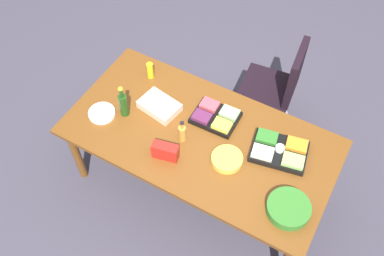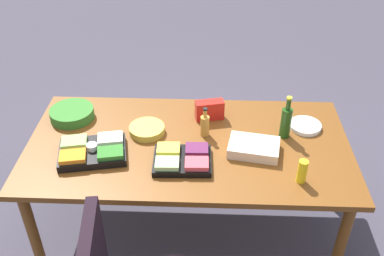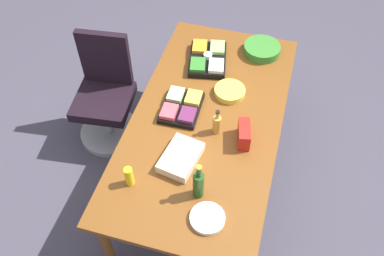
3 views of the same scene
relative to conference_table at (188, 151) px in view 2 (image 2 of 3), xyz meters
name	(u,v)px [view 2 (image 2 of 3)]	position (x,y,z in m)	size (l,w,h in m)	color
ground_plane	(189,220)	(0.00, 0.00, -0.68)	(10.00, 10.00, 0.00)	#413C49
conference_table	(188,151)	(0.00, 0.00, 0.00)	(2.14, 1.09, 0.75)	brown
chip_bag_red	(209,110)	(0.14, 0.30, 0.14)	(0.20, 0.08, 0.14)	red
wine_bottle	(286,122)	(0.65, 0.11, 0.19)	(0.08, 0.08, 0.31)	#1D4314
veggie_tray	(93,151)	(-0.60, -0.15, 0.10)	(0.47, 0.37, 0.09)	black
paper_plate_stack	(305,126)	(0.80, 0.21, 0.08)	(0.22, 0.22, 0.03)	white
dressing_bottle	(205,125)	(0.11, 0.10, 0.15)	(0.06, 0.06, 0.22)	#C18935
sheet_cake	(254,148)	(0.43, -0.08, 0.10)	(0.32, 0.22, 0.07)	beige
fruit_platter	(182,159)	(-0.03, -0.21, 0.10)	(0.37, 0.29, 0.07)	black
mustard_bottle	(302,171)	(0.69, -0.35, 0.15)	(0.06, 0.06, 0.15)	yellow
salad_bowl	(72,114)	(-0.85, 0.26, 0.10)	(0.31, 0.31, 0.07)	#327227
chip_bowl	(147,130)	(-0.29, 0.11, 0.09)	(0.24, 0.24, 0.05)	gold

